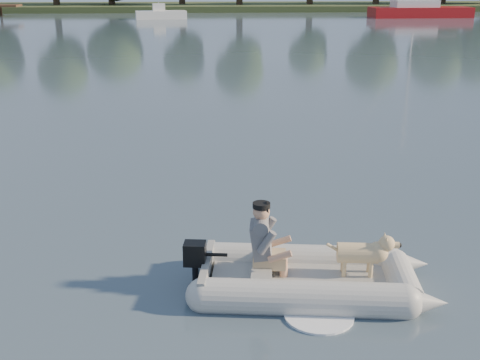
{
  "coord_description": "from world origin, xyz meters",
  "views": [
    {
      "loc": [
        -0.42,
        -6.29,
        3.66
      ],
      "look_at": [
        0.11,
        2.17,
        0.75
      ],
      "focal_mm": 45.0,
      "sensor_mm": 36.0,
      "label": 1
    }
  ],
  "objects_px": {
    "man": "(263,237)",
    "motorboat": "(161,9)",
    "dinghy": "(312,252)",
    "sailboat": "(419,11)",
    "dog": "(357,256)"
  },
  "relations": [
    {
      "from": "dinghy",
      "to": "dog",
      "type": "height_order",
      "value": "dinghy"
    },
    {
      "from": "dinghy",
      "to": "sailboat",
      "type": "height_order",
      "value": "sailboat"
    },
    {
      "from": "dog",
      "to": "sailboat",
      "type": "distance_m",
      "value": 51.27
    },
    {
      "from": "motorboat",
      "to": "sailboat",
      "type": "bearing_deg",
      "value": -6.62
    },
    {
      "from": "dog",
      "to": "motorboat",
      "type": "bearing_deg",
      "value": 103.42
    },
    {
      "from": "dog",
      "to": "motorboat",
      "type": "xyz_separation_m",
      "value": [
        -5.26,
        47.42,
        0.42
      ]
    },
    {
      "from": "dinghy",
      "to": "dog",
      "type": "distance_m",
      "value": 0.56
    },
    {
      "from": "man",
      "to": "motorboat",
      "type": "height_order",
      "value": "motorboat"
    },
    {
      "from": "motorboat",
      "to": "dog",
      "type": "bearing_deg",
      "value": -92.05
    },
    {
      "from": "dog",
      "to": "motorboat",
      "type": "relative_size",
      "value": 0.18
    },
    {
      "from": "motorboat",
      "to": "sailboat",
      "type": "distance_m",
      "value": 22.95
    },
    {
      "from": "dog",
      "to": "dinghy",
      "type": "bearing_deg",
      "value": -175.43
    },
    {
      "from": "dinghy",
      "to": "dog",
      "type": "bearing_deg",
      "value": 4.57
    },
    {
      "from": "dinghy",
      "to": "man",
      "type": "bearing_deg",
      "value": 175.76
    },
    {
      "from": "man",
      "to": "motorboat",
      "type": "relative_size",
      "value": 0.2
    }
  ]
}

